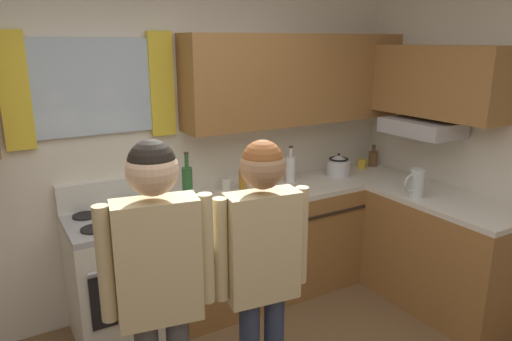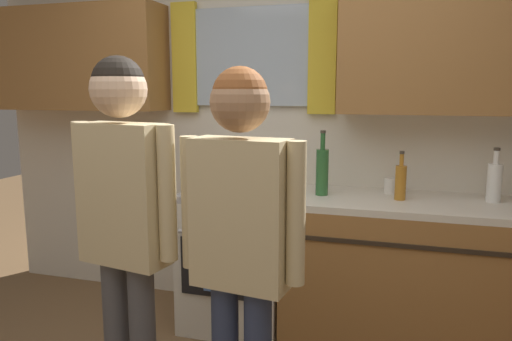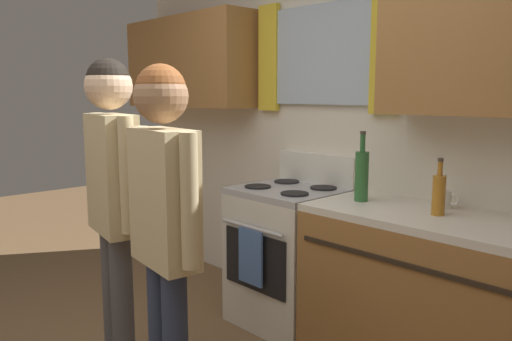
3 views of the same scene
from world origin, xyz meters
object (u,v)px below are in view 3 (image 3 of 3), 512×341
at_px(bottle_oil_amber, 439,194).
at_px(bottle_wine_green, 362,174).
at_px(mug_ceramic_white, 445,199).
at_px(adult_left, 113,186).
at_px(stove_oven, 290,253).
at_px(adult_in_plaid, 164,212).

bearing_deg(bottle_oil_amber, bottle_wine_green, 179.73).
height_order(mug_ceramic_white, adult_left, adult_left).
bearing_deg(stove_oven, adult_in_plaid, -70.85).
bearing_deg(bottle_wine_green, mug_ceramic_white, 22.69).
height_order(stove_oven, bottle_oil_amber, bottle_oil_amber).
distance_m(adult_left, adult_in_plaid, 0.52).
bearing_deg(mug_ceramic_white, stove_oven, -169.98).
relative_size(bottle_wine_green, adult_left, 0.24).
height_order(stove_oven, adult_in_plaid, adult_in_plaid).
height_order(bottle_wine_green, adult_left, adult_left).
bearing_deg(bottle_wine_green, bottle_oil_amber, -0.27).
relative_size(bottle_wine_green, adult_in_plaid, 0.24).
bearing_deg(stove_oven, bottle_oil_amber, -0.29).
relative_size(mug_ceramic_white, adult_left, 0.08).
bearing_deg(bottle_oil_amber, stove_oven, 179.71).
xyz_separation_m(mug_ceramic_white, adult_in_plaid, (-0.52, -1.40, 0.07)).
bearing_deg(adult_left, mug_ceramic_white, 52.45).
xyz_separation_m(bottle_oil_amber, adult_in_plaid, (-0.57, -1.22, 0.01)).
relative_size(bottle_wine_green, mug_ceramic_white, 3.14).
xyz_separation_m(bottle_wine_green, bottle_oil_amber, (0.46, -0.00, -0.04)).
height_order(bottle_oil_amber, adult_left, adult_left).
distance_m(stove_oven, mug_ceramic_white, 1.07).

